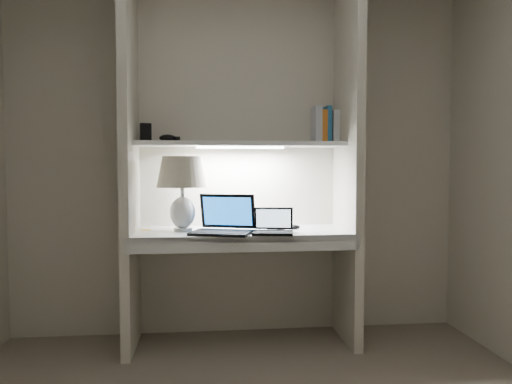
{
  "coord_description": "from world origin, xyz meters",
  "views": [
    {
      "loc": [
        -0.26,
        -2.09,
        1.2
      ],
      "look_at": [
        0.08,
        1.05,
        1.04
      ],
      "focal_mm": 35.0,
      "sensor_mm": 36.0,
      "label": 1
    }
  ],
  "objects": [
    {
      "name": "sticky_note",
      "position": [
        -0.64,
        1.31,
        0.77
      ],
      "size": [
        0.08,
        0.08,
        0.0
      ],
      "primitive_type": "cube",
      "rotation": [
        0.0,
        0.0,
        0.34
      ],
      "color": "gold",
      "rests_on": "desk"
    },
    {
      "name": "cable_coil",
      "position": [
        0.25,
        1.24,
        0.78
      ],
      "size": [
        0.14,
        0.14,
        0.01
      ],
      "primitive_type": "torus",
      "rotation": [
        0.0,
        0.0,
        0.34
      ],
      "color": "black",
      "rests_on": "desk"
    },
    {
      "name": "strip_light",
      "position": [
        0.0,
        1.32,
        1.33
      ],
      "size": [
        0.6,
        0.04,
        0.02
      ],
      "primitive_type": "cube",
      "color": "white",
      "rests_on": "shelf"
    },
    {
      "name": "alcove_panel_right",
      "position": [
        0.73,
        1.23,
        1.25
      ],
      "size": [
        0.06,
        0.55,
        2.5
      ],
      "primitive_type": "cube",
      "color": "beige",
      "rests_on": "floor"
    },
    {
      "name": "mouse",
      "position": [
        0.36,
        1.24,
        0.79
      ],
      "size": [
        0.1,
        0.07,
        0.03
      ],
      "primitive_type": "ellipsoid",
      "rotation": [
        0.0,
        0.0,
        -0.26
      ],
      "color": "black",
      "rests_on": "desk"
    },
    {
      "name": "table_lamp",
      "position": [
        -0.39,
        1.23,
        1.1
      ],
      "size": [
        0.34,
        0.34,
        0.49
      ],
      "color": "white",
      "rests_on": "desk"
    },
    {
      "name": "shelf",
      "position": [
        0.0,
        1.32,
        1.35
      ],
      "size": [
        1.4,
        0.36,
        0.03
      ],
      "primitive_type": "cube",
      "color": "silver",
      "rests_on": "back_wall"
    },
    {
      "name": "laptop_netbook",
      "position": [
        0.19,
        1.05,
        0.81
      ],
      "size": [
        0.29,
        0.26,
        0.16
      ],
      "rotation": [
        0.0,
        0.0,
        -0.18
      ],
      "color": "black",
      "rests_on": "desk"
    },
    {
      "name": "laptop_main",
      "position": [
        -0.12,
        1.11,
        0.83
      ],
      "size": [
        0.45,
        0.42,
        0.25
      ],
      "rotation": [
        0.0,
        0.0,
        -0.32
      ],
      "color": "black",
      "rests_on": "desk"
    },
    {
      "name": "alcove_panel_left",
      "position": [
        -0.73,
        1.23,
        1.25
      ],
      "size": [
        0.06,
        0.55,
        2.5
      ],
      "primitive_type": "cube",
      "color": "beige",
      "rests_on": "floor"
    },
    {
      "name": "back_wall",
      "position": [
        0.0,
        1.5,
        1.25
      ],
      "size": [
        3.2,
        0.01,
        2.5
      ],
      "primitive_type": "cube",
      "color": "beige",
      "rests_on": "floor"
    },
    {
      "name": "desk",
      "position": [
        0.0,
        1.23,
        0.75
      ],
      "size": [
        1.4,
        0.55,
        0.04
      ],
      "primitive_type": "cube",
      "color": "white",
      "rests_on": "alcove_panel_left"
    },
    {
      "name": "book_row",
      "position": [
        0.65,
        1.41,
        1.49
      ],
      "size": [
        0.25,
        0.17,
        0.26
      ],
      "color": "silver",
      "rests_on": "shelf"
    },
    {
      "name": "shelf_box",
      "position": [
        -0.64,
        1.37,
        1.43
      ],
      "size": [
        0.08,
        0.07,
        0.12
      ],
      "primitive_type": "cube",
      "rotation": [
        0.0,
        0.0,
        0.23
      ],
      "color": "black",
      "rests_on": "shelf"
    },
    {
      "name": "desk_apron",
      "position": [
        0.0,
        0.96,
        0.72
      ],
      "size": [
        1.46,
        0.03,
        0.1
      ],
      "primitive_type": "cube",
      "color": "silver",
      "rests_on": "desk"
    },
    {
      "name": "speaker",
      "position": [
        0.08,
        1.45,
        0.84
      ],
      "size": [
        0.12,
        0.1,
        0.14
      ],
      "primitive_type": "cube",
      "rotation": [
        0.0,
        0.0,
        0.38
      ],
      "color": "silver",
      "rests_on": "desk"
    },
    {
      "name": "shelf_gadget",
      "position": [
        -0.49,
        1.39,
        1.39
      ],
      "size": [
        0.14,
        0.13,
        0.05
      ],
      "primitive_type": "ellipsoid",
      "rotation": [
        0.0,
        0.0,
        0.41
      ],
      "color": "black",
      "rests_on": "shelf"
    }
  ]
}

